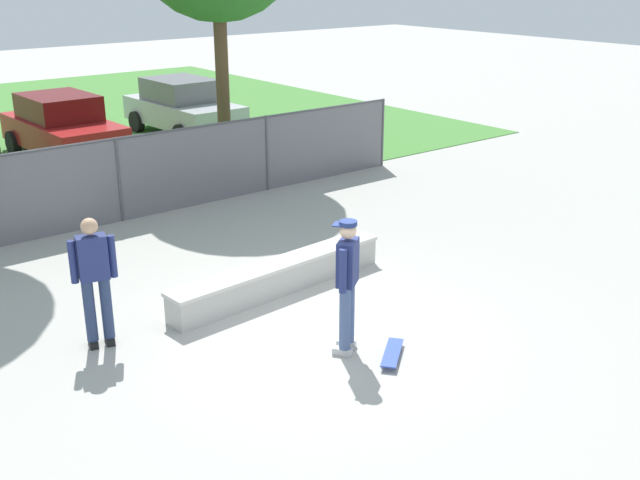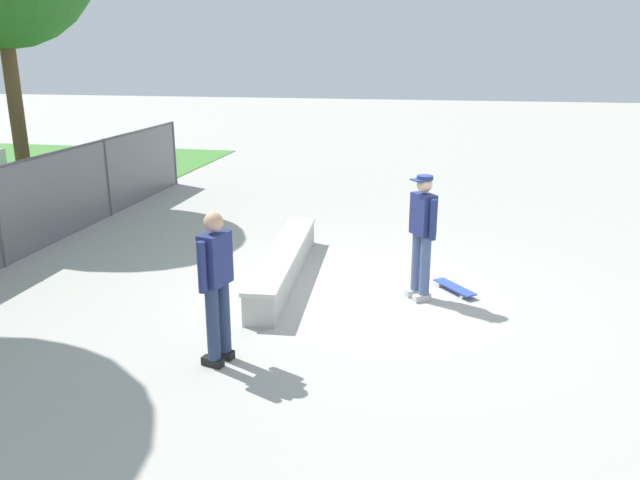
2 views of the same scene
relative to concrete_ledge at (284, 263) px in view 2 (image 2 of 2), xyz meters
name	(u,v)px [view 2 (image 2 of 2)]	position (x,y,z in m)	size (l,w,h in m)	color
ground_plane	(381,294)	(-0.43, -1.60, -0.25)	(80.00, 80.00, 0.00)	#ADAAA3
concrete_ledge	(284,263)	(0.00, 0.00, 0.00)	(3.99, 0.77, 0.49)	#B7B5AD
skateboarder	(422,231)	(-0.48, -2.18, 0.78)	(0.51, 0.43, 1.84)	beige
skateboard	(455,287)	(-0.13, -2.69, -0.17)	(0.75, 0.65, 0.09)	#334CB2
bystander	(216,282)	(-2.96, 0.02, 0.76)	(0.58, 0.35, 1.82)	black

